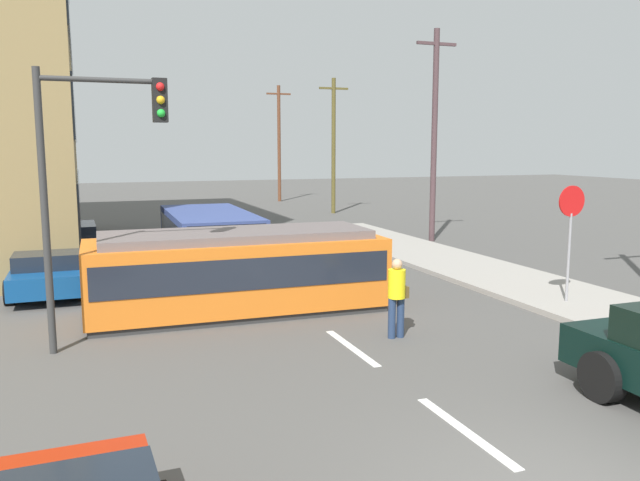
{
  "coord_description": "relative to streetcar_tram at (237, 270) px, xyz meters",
  "views": [
    {
      "loc": [
        -4.87,
        -5.18,
        3.94
      ],
      "look_at": [
        0.14,
        8.16,
        1.85
      ],
      "focal_mm": 35.73,
      "sensor_mm": 36.0,
      "label": 1
    }
  ],
  "objects": [
    {
      "name": "streetcar_tram",
      "position": [
        0.0,
        0.0,
        0.0
      ],
      "size": [
        7.05,
        2.69,
        1.97
      ],
      "color": "orange",
      "rests_on": "ground"
    },
    {
      "name": "ground_plane",
      "position": [
        1.46,
        0.45,
        -1.02
      ],
      "size": [
        120.0,
        120.0,
        0.0
      ],
      "primitive_type": "plane",
      "color": "#4E4C49"
    },
    {
      "name": "lane_stripe_1",
      "position": [
        1.46,
        -7.55,
        -1.02
      ],
      "size": [
        0.16,
        2.4,
        0.01
      ],
      "primitive_type": "cube",
      "color": "silver",
      "rests_on": "ground"
    },
    {
      "name": "lane_stripe_2",
      "position": [
        1.46,
        -3.55,
        -1.02
      ],
      "size": [
        0.16,
        2.4,
        0.01
      ],
      "primitive_type": "cube",
      "color": "silver",
      "rests_on": "ground"
    },
    {
      "name": "pedestrian_crossing",
      "position": [
        2.61,
        -3.25,
        -0.08
      ],
      "size": [
        0.45,
        0.36,
        1.67
      ],
      "color": "navy",
      "rests_on": "ground"
    },
    {
      "name": "lane_stripe_4",
      "position": [
        1.46,
        12.0,
        -1.02
      ],
      "size": [
        0.16,
        2.4,
        0.01
      ],
      "primitive_type": "cube",
      "color": "silver",
      "rests_on": "ground"
    },
    {
      "name": "parked_sedan_mid",
      "position": [
        -4.34,
        3.96,
        -0.4
      ],
      "size": [
        2.04,
        4.48,
        1.19
      ],
      "color": "navy",
      "rests_on": "ground"
    },
    {
      "name": "stop_sign",
      "position": [
        7.8,
        -2.4,
        1.17
      ],
      "size": [
        0.76,
        0.07,
        2.88
      ],
      "color": "gray",
      "rests_on": "sidewalk_curb_right"
    },
    {
      "name": "lane_stripe_3",
      "position": [
        1.46,
        6.0,
        -1.02
      ],
      "size": [
        0.16,
        2.4,
        0.01
      ],
      "primitive_type": "cube",
      "color": "silver",
      "rests_on": "ground"
    },
    {
      "name": "city_bus",
      "position": [
        0.44,
        5.72,
        0.06
      ],
      "size": [
        2.64,
        6.05,
        1.87
      ],
      "color": "#37498A",
      "rests_on": "ground"
    },
    {
      "name": "utility_pole_distant",
      "position": [
        10.26,
        30.1,
        3.33
      ],
      "size": [
        1.8,
        0.24,
        8.34
      ],
      "color": "brown",
      "rests_on": "ground"
    },
    {
      "name": "sidewalk_curb_right",
      "position": [
        8.26,
        -3.55,
        -0.95
      ],
      "size": [
        3.2,
        36.0,
        0.14
      ],
      "primitive_type": "cube",
      "color": "#9C968E",
      "rests_on": "ground"
    },
    {
      "name": "utility_pole_mid",
      "position": [
        10.43,
        8.6,
        3.52
      ],
      "size": [
        1.8,
        0.24,
        8.71
      ],
      "color": "#4A3538",
      "rests_on": "ground"
    },
    {
      "name": "traffic_light_mast",
      "position": [
        -3.18,
        -1.83,
        2.71
      ],
      "size": [
        2.39,
        0.33,
        5.39
      ],
      "color": "#333333",
      "rests_on": "ground"
    },
    {
      "name": "parked_sedan_far",
      "position": [
        -3.8,
        9.95,
        -0.4
      ],
      "size": [
        2.02,
        4.21,
        1.19
      ],
      "color": "silver",
      "rests_on": "ground"
    },
    {
      "name": "utility_pole_far",
      "position": [
        10.78,
        20.73,
        3.14
      ],
      "size": [
        1.8,
        0.24,
        7.96
      ],
      "color": "brown",
      "rests_on": "ground"
    }
  ]
}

